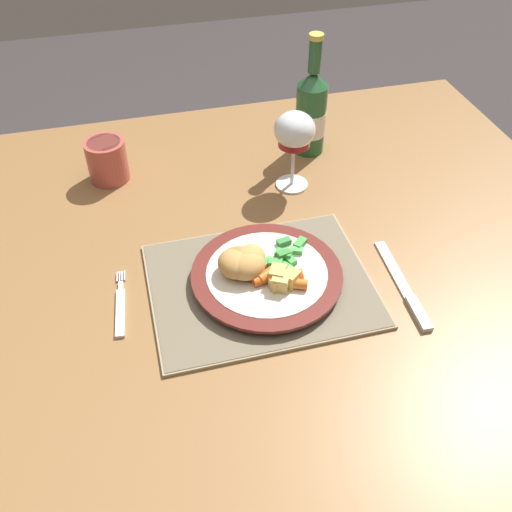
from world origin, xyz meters
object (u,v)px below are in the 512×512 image
wine_glass (294,133)px  bottle (311,112)px  fork (121,308)px  drinking_cup (107,160)px  dining_table (261,286)px  dinner_plate (267,276)px  table_knife (406,291)px

wine_glass → bottle: bearing=57.8°
fork → wine_glass: size_ratio=0.87×
bottle → drinking_cup: size_ratio=2.99×
dining_table → drinking_cup: drinking_cup is taller
dinner_plate → drinking_cup: drinking_cup is taller
dinner_plate → wine_glass: 0.30m
dinner_plate → fork: dinner_plate is taller
fork → wine_glass: (0.36, 0.25, 0.11)m
table_knife → drinking_cup: size_ratio=2.46×
dinner_plate → drinking_cup: 0.43m
table_knife → bottle: size_ratio=0.82×
drinking_cup → dinner_plate: bearing=-58.0°
dining_table → drinking_cup: size_ratio=14.97×
wine_glass → drinking_cup: wine_glass is taller
table_knife → wine_glass: 0.36m
dining_table → wine_glass: bearing=58.5°
fork → wine_glass: bearing=34.9°
dinner_plate → wine_glass: size_ratio=1.55×
bottle → drinking_cup: bearing=-179.9°
drinking_cup → fork: bearing=-91.4°
dining_table → dinner_plate: dinner_plate is taller
bottle → drinking_cup: (-0.42, -0.00, -0.05)m
bottle → table_knife: bearing=-87.4°
drinking_cup → bottle: bearing=0.1°
dining_table → drinking_cup: 0.40m
dining_table → bottle: 0.39m
dinner_plate → fork: 0.24m
table_knife → wine_glass: bearing=105.8°
fork → wine_glass: 0.45m
fork → drinking_cup: drinking_cup is taller
dinner_plate → table_knife: 0.23m
bottle → drinking_cup: 0.42m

